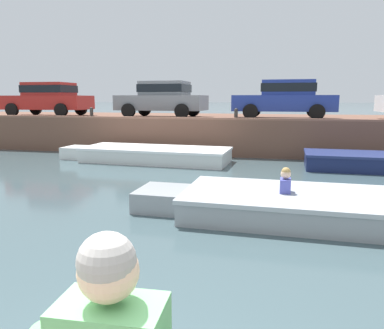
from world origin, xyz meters
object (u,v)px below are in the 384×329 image
Objects in this scene: mooring_bollard_west at (92,112)px; motorboat_passing at (314,207)px; car_centre_blue at (285,98)px; boat_moored_west_white at (149,154)px; car_left_inner_grey at (163,98)px; mooring_bollard_mid at (236,113)px; car_leftmost_red at (48,98)px; boat_moored_central_navy at (383,162)px.

motorboat_passing is at bearing -41.50° from mooring_bollard_west.
boat_moored_west_white is at bearing -145.13° from car_centre_blue.
car_left_inner_grey is 0.95× the size of car_centre_blue.
car_left_inner_grey is 8.80× the size of mooring_bollard_mid.
motorboat_passing is 14.54m from car_leftmost_red.
mooring_bollard_mid is (3.38, -1.43, -0.61)m from car_left_inner_grey.
car_leftmost_red reaches higher than mooring_bollard_mid.
car_leftmost_red is at bearing 179.97° from car_left_inner_grey.
motorboat_passing is at bearing -72.77° from mooring_bollard_mid.
boat_moored_central_navy is at bearing 0.19° from boat_moored_west_white.
motorboat_passing is at bearing -37.95° from car_leftmost_red.
car_left_inner_grey is (5.67, -0.00, -0.00)m from car_leftmost_red.
boat_moored_west_white is 3.75m from mooring_bollard_mid.
mooring_bollard_mid is at bearing 107.23° from motorboat_passing.
motorboat_passing reaches higher than boat_moored_central_navy.
mooring_bollard_west is at bearing 170.37° from boat_moored_central_navy.
mooring_bollard_west is (-7.93, -1.43, -0.61)m from car_centre_blue.
boat_moored_central_navy is at bearing 65.15° from motorboat_passing.
motorboat_passing is at bearing -114.85° from boat_moored_central_navy.
car_leftmost_red is 10.90m from car_centre_blue.
mooring_bollard_mid is at bearing 32.91° from boat_moored_west_white.
boat_moored_central_navy reaches higher than boat_moored_west_white.
boat_moored_west_white is 7.79m from boat_moored_central_navy.
boat_moored_west_white is 1.22× the size of boat_moored_central_navy.
car_centre_blue is at bearing 37.79° from mooring_bollard_mid.
car_centre_blue reaches higher than boat_moored_west_white.
motorboat_passing is at bearing -87.08° from car_centre_blue.
mooring_bollard_west is at bearing -169.75° from car_centre_blue.
mooring_bollard_west is (-8.38, 7.42, 1.43)m from motorboat_passing.
car_centre_blue is 9.23× the size of mooring_bollard_west.
mooring_bollard_west and mooring_bollard_mid have the same top height.
boat_moored_central_navy is (7.79, 0.03, 0.00)m from boat_moored_west_white.
car_left_inner_grey is at bearing -179.99° from car_centre_blue.
boat_moored_central_navy is 11.68× the size of mooring_bollard_mid.
car_left_inner_grey is 5.23m from car_centre_blue.
car_left_inner_grey is at bearing 157.01° from mooring_bollard_mid.
car_left_inner_grey is at bearing -0.03° from car_leftmost_red.
motorboat_passing is 1.70× the size of car_left_inner_grey.
boat_moored_central_navy is 14.45m from car_leftmost_red.
motorboat_passing is 14.96× the size of mooring_bollard_west.
boat_moored_west_white is 3.92m from car_left_inner_grey.
car_left_inner_grey reaches higher than boat_moored_central_navy.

